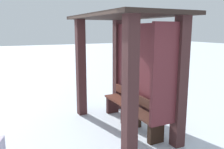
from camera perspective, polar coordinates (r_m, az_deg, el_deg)
ground_plane at (r=5.61m, az=2.38°, el=-12.44°), size 60.00×60.00×0.00m
bus_shelter at (r=5.19m, az=4.58°, el=4.45°), size 2.99×1.58×2.52m
bench_left_inside at (r=6.06m, az=1.99°, el=-7.09°), size 1.01×0.36×0.77m
bench_center_inside at (r=5.17m, az=7.96°, el=-10.74°), size 1.01×0.38×0.72m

